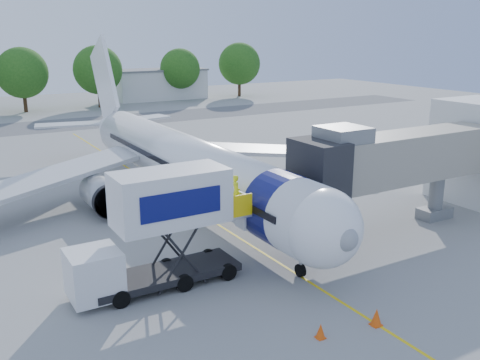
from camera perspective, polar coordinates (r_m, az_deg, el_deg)
ground at (r=34.04m, az=-3.20°, el=-4.25°), size 160.00×160.00×0.00m
guidance_line at (r=34.04m, az=-3.20°, el=-4.24°), size 0.15×70.00×0.01m
taxiway_strip at (r=72.93m, az=-18.68°, el=5.57°), size 120.00×10.00×0.01m
aircraft at (r=36.77m, az=-6.23°, el=1.96°), size 34.17×37.73×11.35m
jet_bridge at (r=32.03m, az=15.48°, el=2.04°), size 13.90×3.20×6.60m
catering_hiloader at (r=24.67m, az=-8.74°, el=-5.37°), size 8.51×2.44×5.50m
safety_cone_a at (r=22.94m, az=14.34°, el=-14.00°), size 0.47×0.47×0.74m
safety_cone_b at (r=21.71m, az=8.59°, el=-15.65°), size 0.39×0.39×0.62m
outbuilding_right at (r=98.05m, az=-8.62°, el=10.09°), size 16.40×7.40×5.30m
tree_d at (r=86.44m, az=-22.23°, el=10.54°), size 7.48×7.48×9.54m
tree_e at (r=88.31m, az=-14.93°, el=11.28°), size 7.59×7.59×9.68m
tree_f at (r=96.26m, az=-6.42°, el=11.72°), size 7.00×7.00×8.92m
tree_g at (r=101.29m, az=-0.06°, el=12.30°), size 7.71×7.71×9.83m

